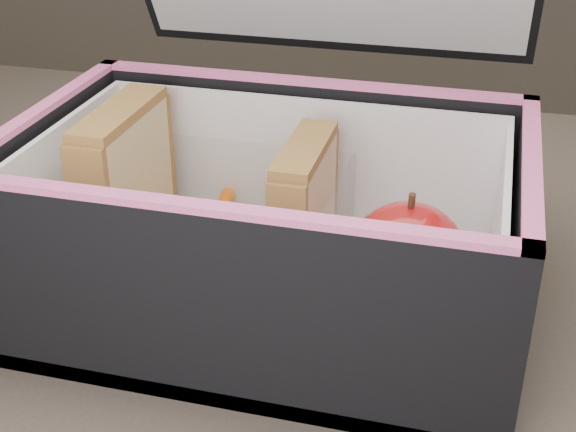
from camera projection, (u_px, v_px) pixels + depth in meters
The scene contains 8 objects.
kitchen_table at pixel (371, 395), 0.60m from camera, with size 1.20×0.80×0.75m.
lunch_bag at pixel (271, 210), 0.52m from camera, with size 0.32×0.32×0.31m.
plastic_tub at pixel (214, 223), 0.55m from camera, with size 0.17×0.12×0.07m, color white, non-canonical shape.
sandwich_left at pixel (126, 184), 0.55m from camera, with size 0.03×0.10×0.11m.
sandwich_right at pixel (304, 213), 0.52m from camera, with size 0.02×0.09×0.10m.
carrot_sticks at pixel (209, 252), 0.54m from camera, with size 0.05×0.15×0.03m.
paper_napkin at pixel (412, 302), 0.52m from camera, with size 0.08×0.08×0.01m, color white.
red_apple at pixel (407, 255), 0.50m from camera, with size 0.08×0.08×0.08m.
Camera 1 is at (0.06, -0.47, 1.06)m, focal length 50.00 mm.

